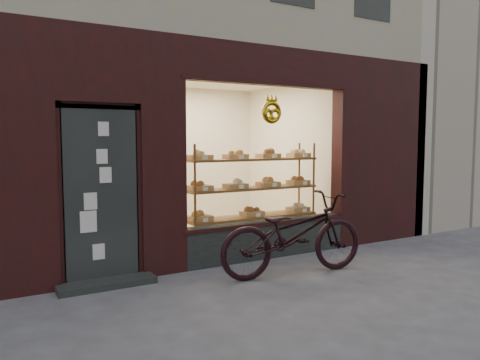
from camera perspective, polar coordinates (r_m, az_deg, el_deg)
ground at (r=5.27m, az=12.34°, el=-14.69°), size 90.00×90.00×0.00m
neighbor_right at (r=16.11m, az=25.00°, el=14.32°), size 12.00×7.00×9.00m
display_shelf at (r=7.33m, az=1.48°, el=-2.03°), size 2.20×0.45×1.70m
bicycle at (r=6.14m, az=6.52°, el=-6.58°), size 2.11×0.96×1.07m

